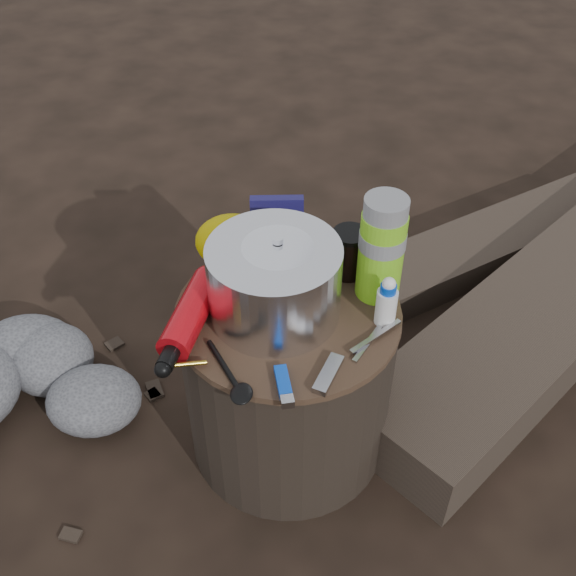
# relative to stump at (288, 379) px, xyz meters

# --- Properties ---
(ground) EXTENTS (60.00, 60.00, 0.00)m
(ground) POSITION_rel_stump_xyz_m (0.00, 0.00, -0.21)
(ground) COLOR black
(ground) RESTS_ON ground
(stump) EXTENTS (0.45, 0.45, 0.42)m
(stump) POSITION_rel_stump_xyz_m (0.00, 0.00, 0.00)
(stump) COLOR black
(stump) RESTS_ON ground
(log_small) EXTENTS (1.07, 0.81, 0.10)m
(log_small) POSITION_rel_stump_xyz_m (0.50, 0.67, -0.16)
(log_small) COLOR #352B22
(log_small) RESTS_ON ground
(foil_windscreen) EXTENTS (0.26, 0.26, 0.16)m
(foil_windscreen) POSITION_rel_stump_xyz_m (-0.03, -0.00, 0.29)
(foil_windscreen) COLOR silver
(foil_windscreen) RESTS_ON stump
(camping_pot) EXTENTS (0.17, 0.17, 0.17)m
(camping_pot) POSITION_rel_stump_xyz_m (-0.02, 0.01, 0.29)
(camping_pot) COLOR white
(camping_pot) RESTS_ON stump
(fuel_bottle) EXTENTS (0.11, 0.27, 0.06)m
(fuel_bottle) POSITION_rel_stump_xyz_m (-0.18, -0.05, 0.24)
(fuel_bottle) COLOR red
(fuel_bottle) RESTS_ON stump
(thermos) EXTENTS (0.09, 0.09, 0.23)m
(thermos) POSITION_rel_stump_xyz_m (0.18, 0.07, 0.32)
(thermos) COLOR #7BCF1D
(thermos) RESTS_ON stump
(travel_mug) EXTENTS (0.07, 0.07, 0.11)m
(travel_mug) POSITION_rel_stump_xyz_m (0.12, 0.13, 0.26)
(travel_mug) COLOR black
(travel_mug) RESTS_ON stump
(stuff_sack) EXTENTS (0.16, 0.13, 0.11)m
(stuff_sack) POSITION_rel_stump_xyz_m (-0.13, 0.15, 0.26)
(stuff_sack) COLOR #C1A900
(stuff_sack) RESTS_ON stump
(food_pouch) EXTENTS (0.11, 0.04, 0.14)m
(food_pouch) POSITION_rel_stump_xyz_m (-0.04, 0.18, 0.28)
(food_pouch) COLOR #16124A
(food_pouch) RESTS_ON stump
(lighter) EXTENTS (0.04, 0.09, 0.02)m
(lighter) POSITION_rel_stump_xyz_m (0.00, -0.19, 0.22)
(lighter) COLOR #0940C2
(lighter) RESTS_ON stump
(multitool) EXTENTS (0.06, 0.10, 0.01)m
(multitool) POSITION_rel_stump_xyz_m (0.08, -0.17, 0.22)
(multitool) COLOR #A1A2A6
(multitool) RESTS_ON stump
(pot_grabber) EXTENTS (0.11, 0.12, 0.01)m
(pot_grabber) POSITION_rel_stump_xyz_m (0.16, -0.07, 0.22)
(pot_grabber) COLOR #A1A2A6
(pot_grabber) RESTS_ON stump
(spork) EXTENTS (0.11, 0.15, 0.01)m
(spork) POSITION_rel_stump_xyz_m (-0.11, -0.16, 0.22)
(spork) COLOR black
(spork) RESTS_ON stump
(squeeze_bottle) EXTENTS (0.04, 0.04, 0.10)m
(squeeze_bottle) POSITION_rel_stump_xyz_m (0.19, -0.02, 0.26)
(squeeze_bottle) COLOR white
(squeeze_bottle) RESTS_ON stump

